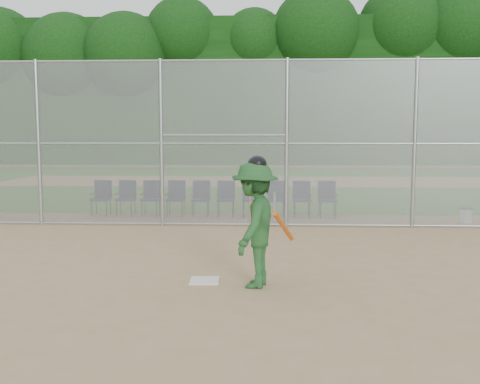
{
  "coord_description": "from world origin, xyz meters",
  "views": [
    {
      "loc": [
        0.45,
        -7.76,
        2.18
      ],
      "look_at": [
        0.0,
        2.5,
        1.1
      ],
      "focal_mm": 40.0,
      "sensor_mm": 36.0,
      "label": 1
    }
  ],
  "objects_px": {
    "batter_at_plate": "(255,224)",
    "water_cooler": "(466,215)",
    "home_plate": "(204,281)",
    "chair_0": "(101,198)"
  },
  "relations": [
    {
      "from": "batter_at_plate",
      "to": "water_cooler",
      "type": "xyz_separation_m",
      "value": [
        5.21,
        5.92,
        -0.72
      ]
    },
    {
      "from": "home_plate",
      "to": "water_cooler",
      "type": "bearing_deg",
      "value": 43.63
    },
    {
      "from": "chair_0",
      "to": "batter_at_plate",
      "type": "bearing_deg",
      "value": -57.35
    },
    {
      "from": "chair_0",
      "to": "home_plate",
      "type": "bearing_deg",
      "value": -61.35
    },
    {
      "from": "batter_at_plate",
      "to": "chair_0",
      "type": "height_order",
      "value": "batter_at_plate"
    },
    {
      "from": "home_plate",
      "to": "batter_at_plate",
      "type": "bearing_deg",
      "value": -16.49
    },
    {
      "from": "water_cooler",
      "to": "chair_0",
      "type": "xyz_separation_m",
      "value": [
        -9.55,
        0.84,
        0.28
      ]
    },
    {
      "from": "home_plate",
      "to": "chair_0",
      "type": "bearing_deg",
      "value": 118.65
    },
    {
      "from": "home_plate",
      "to": "water_cooler",
      "type": "height_order",
      "value": "water_cooler"
    },
    {
      "from": "home_plate",
      "to": "batter_at_plate",
      "type": "height_order",
      "value": "batter_at_plate"
    }
  ]
}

